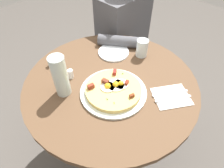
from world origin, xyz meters
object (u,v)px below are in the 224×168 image
at_px(dining_table, 111,102).
at_px(knife, 170,93).
at_px(pepper_shaker, 51,62).
at_px(fork, 173,99).
at_px(pizza_plate, 113,92).
at_px(person_seated, 122,47).
at_px(salt_shaker, 71,74).
at_px(bread_plate, 114,52).
at_px(water_glass, 142,48).
at_px(breakfast_pizza, 113,89).
at_px(water_bottle, 60,76).

height_order(dining_table, knife, knife).
xyz_separation_m(knife, pepper_shaker, (0.28, -0.60, 0.02)).
bearing_deg(fork, pizza_plate, 159.84).
bearing_deg(person_seated, knife, 60.62).
bearing_deg(salt_shaker, person_seated, -163.54).
relative_size(person_seated, pepper_shaker, 23.64).
distance_m(bread_plate, water_glass, 0.17).
xyz_separation_m(dining_table, salt_shaker, (0.13, -0.17, 0.19)).
height_order(person_seated, pepper_shaker, person_seated).
distance_m(bread_plate, salt_shaker, 0.31).
xyz_separation_m(water_glass, pepper_shaker, (0.43, -0.31, -0.03)).
bearing_deg(dining_table, breakfast_pizza, 54.05).
bearing_deg(pizza_plate, breakfast_pizza, -134.64).
relative_size(dining_table, water_glass, 8.78).
height_order(fork, water_bottle, water_bottle).
bearing_deg(water_glass, dining_table, 4.98).
xyz_separation_m(bread_plate, water_bottle, (0.40, 0.05, 0.10)).
relative_size(dining_table, knife, 5.03).
bearing_deg(pizza_plate, water_glass, -164.86).
xyz_separation_m(person_seated, salt_shaker, (0.62, 0.18, 0.24)).
height_order(dining_table, person_seated, person_seated).
height_order(pizza_plate, knife, pizza_plate).
bearing_deg(knife, salt_shaker, 155.53).
bearing_deg(dining_table, pizza_plate, 53.83).
distance_m(knife, water_glass, 0.33).
xyz_separation_m(person_seated, water_bottle, (0.71, 0.24, 0.32)).
xyz_separation_m(knife, water_glass, (-0.15, -0.30, 0.05)).
height_order(breakfast_pizza, knife, breakfast_pizza).
bearing_deg(dining_table, fork, 111.67).
distance_m(fork, water_bottle, 0.54).
relative_size(bread_plate, fork, 1.04).
distance_m(pizza_plate, water_bottle, 0.26).
distance_m(breakfast_pizza, water_glass, 0.35).
bearing_deg(fork, water_glass, 97.20).
relative_size(knife, water_bottle, 0.84).
relative_size(bread_plate, water_bottle, 0.87).
xyz_separation_m(pizza_plate, breakfast_pizza, (-0.00, -0.00, 0.02)).
relative_size(salt_shaker, pepper_shaker, 1.06).
bearing_deg(dining_table, person_seated, -144.26).
bearing_deg(water_glass, salt_shaker, -19.41).
xyz_separation_m(breakfast_pizza, bread_plate, (-0.23, -0.22, -0.02)).
height_order(breakfast_pizza, bread_plate, breakfast_pizza).
bearing_deg(pizza_plate, salt_shaker, -71.51).
height_order(fork, salt_shaker, salt_shaker).
bearing_deg(breakfast_pizza, pepper_shaker, -76.44).
distance_m(pizza_plate, bread_plate, 0.33).
relative_size(breakfast_pizza, salt_shaker, 5.38).
xyz_separation_m(person_seated, pizza_plate, (0.54, 0.42, 0.22)).
bearing_deg(bread_plate, pizza_plate, 43.82).
height_order(person_seated, water_glass, person_seated).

